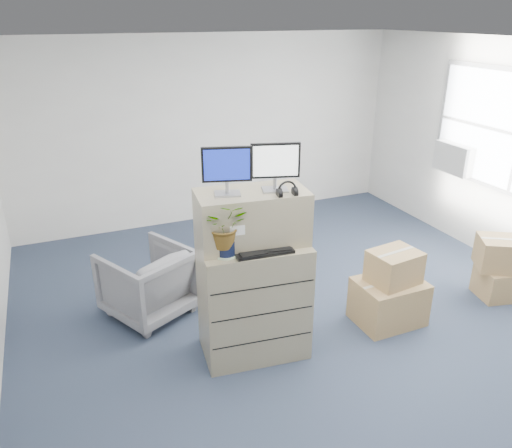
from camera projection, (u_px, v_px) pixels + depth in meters
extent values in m
plane|color=#222C3E|center=(320.00, 334.00, 5.15)|extent=(7.00, 7.00, 0.00)
cube|color=silver|center=(210.00, 131.00, 7.58)|extent=(6.00, 0.02, 2.80)
cube|color=#BBBAB6|center=(455.00, 158.00, 6.89)|extent=(0.24, 0.60, 0.40)
cube|color=#9B8D6B|center=(254.00, 299.00, 4.69)|extent=(1.04, 0.70, 1.14)
cube|color=#9B8D6B|center=(252.00, 217.00, 4.42)|extent=(1.02, 0.59, 0.49)
cube|color=#99999E|center=(227.00, 194.00, 4.25)|extent=(0.26, 0.22, 0.02)
cylinder|color=#99999E|center=(227.00, 187.00, 4.23)|extent=(0.04, 0.04, 0.10)
cube|color=black|center=(227.00, 164.00, 4.15)|extent=(0.41, 0.15, 0.30)
cube|color=navy|center=(227.00, 165.00, 4.13)|extent=(0.37, 0.11, 0.26)
cube|color=#99999E|center=(275.00, 190.00, 4.35)|extent=(0.26, 0.22, 0.02)
cylinder|color=#99999E|center=(275.00, 183.00, 4.33)|extent=(0.04, 0.04, 0.10)
cube|color=black|center=(275.00, 160.00, 4.25)|extent=(0.42, 0.15, 0.31)
cube|color=silver|center=(276.00, 161.00, 4.23)|extent=(0.37, 0.11, 0.26)
torus|color=black|center=(287.00, 190.00, 4.21)|extent=(0.17, 0.04, 0.17)
cube|color=black|center=(263.00, 251.00, 4.32)|extent=(0.53, 0.26, 0.03)
ellipsoid|color=silver|center=(296.00, 242.00, 4.48)|extent=(0.11, 0.07, 0.03)
cylinder|color=#9899A0|center=(255.00, 226.00, 4.48)|extent=(0.08, 0.08, 0.30)
cube|color=silver|center=(251.00, 240.00, 4.53)|extent=(0.06, 0.05, 0.02)
cube|color=black|center=(251.00, 234.00, 4.51)|extent=(0.06, 0.04, 0.11)
cube|color=black|center=(289.00, 232.00, 4.66)|extent=(0.21, 0.16, 0.06)
cube|color=#3D75D0|center=(286.00, 227.00, 4.57)|extent=(0.26, 0.20, 0.09)
cylinder|color=#AFCBA4|center=(226.00, 255.00, 4.27)|extent=(0.20, 0.20, 0.02)
cylinder|color=black|center=(226.00, 247.00, 4.24)|extent=(0.17, 0.17, 0.13)
imported|color=#1C621D|center=(225.00, 229.00, 4.18)|extent=(0.48, 0.51, 0.32)
imported|color=slate|center=(148.00, 279.00, 5.35)|extent=(1.07, 1.05, 0.84)
cube|color=#9C804B|center=(388.00, 301.00, 5.28)|extent=(0.69, 0.54, 0.48)
cube|color=#9C804B|center=(500.00, 282.00, 5.77)|extent=(0.57, 0.50, 0.36)
cube|color=#9C804B|center=(394.00, 267.00, 5.13)|extent=(0.53, 0.45, 0.34)
cube|color=#9C804B|center=(499.00, 253.00, 5.65)|extent=(0.61, 0.59, 0.36)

